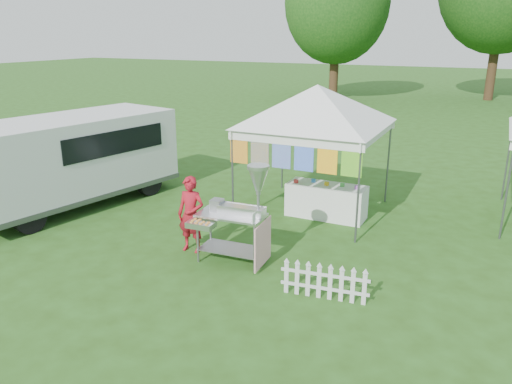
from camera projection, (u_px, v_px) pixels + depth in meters
The scene contains 8 objects.
ground at pixel (248, 270), 9.03m from camera, with size 120.00×120.00×0.00m, color #2A4B15.
canopy_main at pixel (318, 85), 11.11m from camera, with size 4.24×4.24×3.45m.
tree_left at pixel (337, 3), 30.30m from camera, with size 6.40×6.40×9.53m.
donut_cart at pixel (241, 207), 8.96m from camera, with size 1.36×1.02×1.91m.
vendor at pixel (191, 215), 9.62m from camera, with size 0.55×0.36×1.51m, color maroon.
cargo_van at pixel (74, 158), 12.24m from camera, with size 3.11×5.54×2.17m.
picket_fence at pixel (324, 283), 7.98m from camera, with size 1.43×0.22×0.56m.
display_table at pixel (326, 201), 11.53m from camera, with size 1.80×0.70×0.77m, color white.
Camera 1 is at (3.71, -7.28, 4.11)m, focal length 35.00 mm.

